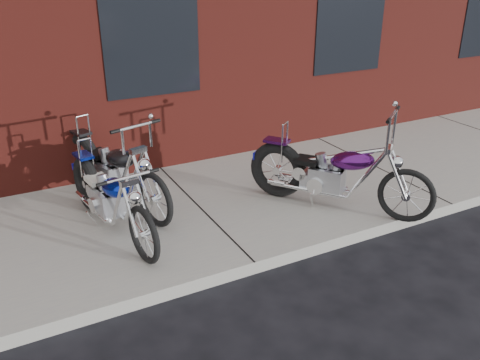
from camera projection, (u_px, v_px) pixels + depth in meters
ground at (255, 274)px, 5.50m from camera, size 120.00×120.00×0.00m
sidewalk at (199, 212)px, 6.68m from camera, size 22.00×3.00×0.15m
chopper_purple at (334, 176)px, 6.47m from camera, size 1.53×2.01×1.36m
chopper_blue at (110, 200)px, 5.92m from camera, size 0.61×2.22×0.97m
chopper_third at (114, 172)px, 6.61m from camera, size 0.87×2.34×1.22m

